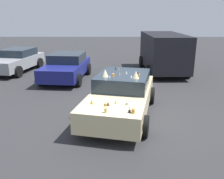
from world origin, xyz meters
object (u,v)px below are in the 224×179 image
(parked_van_far_right, at_px, (163,51))
(parked_sedan_behind_right, at_px, (16,60))
(parked_sedan_behind_left, at_px, (67,67))
(art_car_decorated, at_px, (121,95))

(parked_van_far_right, distance_m, parked_sedan_behind_right, 8.71)
(parked_sedan_behind_left, height_order, parked_sedan_behind_right, parked_sedan_behind_left)
(parked_van_far_right, relative_size, parked_sedan_behind_right, 1.13)
(art_car_decorated, distance_m, parked_van_far_right, 6.89)
(parked_van_far_right, relative_size, parked_sedan_behind_left, 1.18)
(parked_van_far_right, xyz_separation_m, parked_sedan_behind_right, (0.15, 8.69, -0.57))
(parked_sedan_behind_right, bearing_deg, parked_sedan_behind_left, 71.32)
(art_car_decorated, relative_size, parked_sedan_behind_left, 1.15)
(art_car_decorated, distance_m, parked_sedan_behind_right, 8.87)
(parked_van_far_right, height_order, parked_sedan_behind_right, parked_van_far_right)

